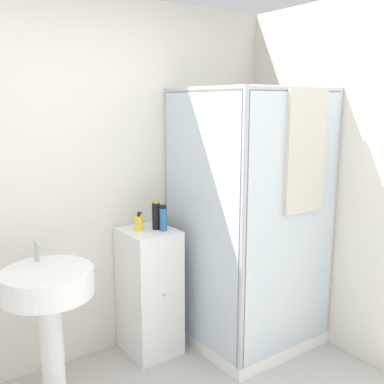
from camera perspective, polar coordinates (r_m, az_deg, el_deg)
The scene contains 7 objects.
wall_back at distance 3.11m, azimuth -16.00°, elevation 0.72°, with size 6.40×0.06×2.50m, color silver.
shower_enclosure at distance 3.42m, azimuth 7.24°, elevation -10.64°, with size 0.90×0.93×1.90m.
vanity_cabinet at distance 3.33m, azimuth -5.44°, elevation -12.42°, with size 0.35×0.42×0.92m.
sink at distance 2.77m, azimuth -17.72°, elevation -12.93°, with size 0.52×0.52×1.00m.
soap_dispenser at distance 3.15m, azimuth -6.76°, elevation -3.93°, with size 0.06×0.06×0.14m.
shampoo_bottle_tall_black at distance 3.16m, azimuth -4.57°, elevation -2.91°, with size 0.06×0.06×0.21m.
shampoo_bottle_blue at distance 3.12m, azimuth -3.65°, elevation -3.35°, with size 0.05×0.05×0.18m.
Camera 1 is at (-0.99, -1.20, 1.80)m, focal length 42.00 mm.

